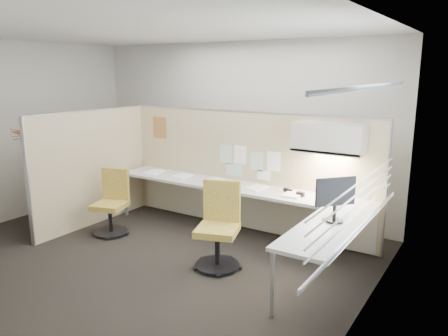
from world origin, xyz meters
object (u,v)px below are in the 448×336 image
Objects in this scene: chair_left at (112,204)px; phone at (334,198)px; chair_right at (219,228)px; monitor at (335,197)px; desk at (251,200)px.

chair_left is 3.77× the size of phone.
phone is at bearing -0.90° from chair_left.
monitor is at bearing -6.82° from chair_right.
chair_left is 1.89× the size of monitor.
chair_right is 2.08× the size of monitor.
chair_right is (1.92, -0.09, 0.04)m from chair_left.
desk is at bearing 5.31° from chair_left.
desk is at bearing 108.04° from monitor.
phone is at bearing 23.52° from chair_right.
monitor is (3.24, 0.19, 0.58)m from chair_left.
monitor reaches higher than desk.
chair_right is 1.49m from phone.
chair_right reaches higher than desk.
chair_left is 3.15m from phone.
phone is (-0.24, 0.70, -0.23)m from monitor.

